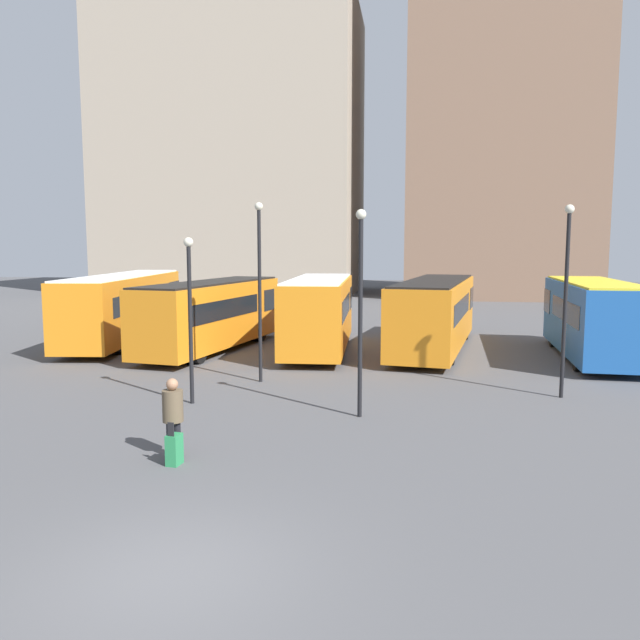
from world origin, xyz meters
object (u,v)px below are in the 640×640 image
object	(u,v)px
lamp_post_2	(360,296)
lamp_post_3	(190,305)
bus_1	(213,313)
traveler	(173,411)
bus_2	(319,312)
suitcase	(174,449)
bus_3	(435,312)
bus_0	(125,305)
lamp_post_1	(566,286)
lamp_post_0	(260,278)
bus_4	(593,317)

from	to	relation	value
lamp_post_2	lamp_post_3	xyz separation A→B (m)	(-5.07, 0.72, -0.38)
bus_1	traveler	world-z (taller)	bus_1
traveler	bus_2	bearing A→B (deg)	2.01
traveler	suitcase	world-z (taller)	traveler
bus_3	suitcase	world-z (taller)	bus_3
bus_0	bus_1	distance (m)	5.64
lamp_post_1	lamp_post_2	xyz separation A→B (m)	(-5.99, -3.12, -0.14)
lamp_post_1	lamp_post_3	world-z (taller)	lamp_post_1
bus_2	lamp_post_0	xyz separation A→B (m)	(-1.04, -6.72, 1.81)
lamp_post_1	suitcase	bearing A→B (deg)	-141.89
bus_3	bus_4	distance (m)	6.58
bus_2	traveler	distance (m)	14.65
suitcase	lamp_post_1	size ratio (longest dim) A/B	0.16
suitcase	traveler	bearing A→B (deg)	28.94
bus_1	lamp_post_3	xyz separation A→B (m)	(2.47, -9.45, 1.25)
bus_3	lamp_post_2	bearing A→B (deg)	177.50
lamp_post_1	lamp_post_3	distance (m)	11.33
traveler	lamp_post_0	size ratio (longest dim) A/B	0.29
bus_3	traveler	xyz separation A→B (m)	(-6.18, -15.79, -0.67)
traveler	bus_3	bearing A→B (deg)	-15.27
lamp_post_0	lamp_post_3	xyz separation A→B (m)	(-1.29, -3.24, -0.63)
lamp_post_3	lamp_post_1	bearing A→B (deg)	12.24
bus_0	traveler	xyz separation A→B (m)	(8.97, -16.24, -0.74)
bus_1	lamp_post_0	bearing A→B (deg)	-139.88
bus_1	lamp_post_3	bearing A→B (deg)	-156.42
lamp_post_3	bus_0	bearing A→B (deg)	123.54
lamp_post_1	lamp_post_2	size ratio (longest dim) A/B	1.05
traveler	bus_4	bearing A→B (deg)	-35.07
bus_1	lamp_post_2	world-z (taller)	lamp_post_2
bus_1	lamp_post_2	size ratio (longest dim) A/B	1.84
lamp_post_0	lamp_post_2	bearing A→B (deg)	-46.33
bus_1	lamp_post_1	bearing A→B (deg)	-108.60
suitcase	bus_1	bearing A→B (deg)	21.30
bus_0	bus_3	xyz separation A→B (m)	(15.15, -0.45, -0.07)
lamp_post_0	bus_2	bearing A→B (deg)	81.23
bus_0	suitcase	distance (m)	19.12
traveler	lamp_post_1	world-z (taller)	lamp_post_1
bus_0	lamp_post_3	distance (m)	13.96
bus_1	bus_2	distance (m)	4.83
bus_3	bus_4	bearing A→B (deg)	-93.14
bus_3	lamp_post_0	size ratio (longest dim) A/B	1.91
lamp_post_2	bus_2	bearing A→B (deg)	104.41
lamp_post_1	traveler	bearing A→B (deg)	-144.26
bus_2	suitcase	xyz separation A→B (m)	(-0.85, -15.08, -1.43)
bus_4	lamp_post_3	xyz separation A→B (m)	(-13.90, -9.77, 1.19)
bus_3	traveler	bearing A→B (deg)	167.50
lamp_post_0	lamp_post_2	xyz separation A→B (m)	(3.78, -3.96, -0.26)
bus_2	bus_3	distance (m)	5.27
bus_3	bus_4	size ratio (longest dim) A/B	1.23
bus_2	lamp_post_0	size ratio (longest dim) A/B	1.55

